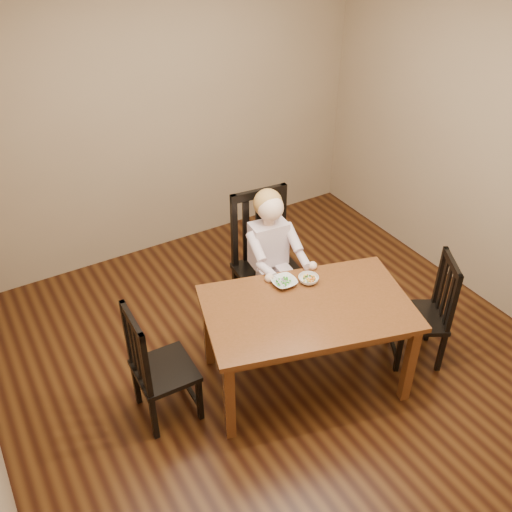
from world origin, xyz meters
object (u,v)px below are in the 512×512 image
dining_table (307,315)px  toddler (270,248)px  chair_child (266,263)px  chair_right (426,312)px  bowl_veg (308,279)px  chair_left (157,367)px  bowl_peas (284,282)px

dining_table → toddler: (0.13, 0.71, 0.09)m
dining_table → chair_child: bearing=79.7°
chair_right → bowl_veg: size_ratio=6.13×
chair_child → chair_right: bearing=133.0°
dining_table → chair_left: size_ratio=1.71×
bowl_peas → bowl_veg: bowl_veg is taller
bowl_peas → bowl_veg: size_ratio=1.19×
toddler → bowl_veg: toddler is taller
chair_right → chair_left: bearing=105.7°
chair_child → chair_left: 1.29m
chair_right → toddler: bearing=68.8°
chair_child → toddler: bearing=90.0°
dining_table → chair_right: chair_right is taller
chair_right → bowl_veg: chair_right is taller
chair_left → toddler: toddler is taller
dining_table → bowl_peas: size_ratio=9.08×
dining_table → chair_child: chair_child is taller
dining_table → bowl_veg: bowl_veg is taller
bowl_peas → chair_child: bearing=72.7°
bowl_peas → bowl_veg: bearing=-19.9°
chair_child → toddler: chair_child is taller
chair_child → toddler: 0.18m
chair_child → chair_right: 1.28m
chair_left → chair_right: (1.95, -0.48, -0.02)m
dining_table → chair_right: (0.92, -0.25, -0.19)m
chair_right → bowl_veg: 0.94m
chair_child → bowl_peas: bearing=78.4°
toddler → bowl_veg: size_ratio=4.49×
chair_left → bowl_peas: 1.06m
chair_child → bowl_veg: 0.58m
dining_table → toddler: toddler is taller
dining_table → bowl_veg: 0.29m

